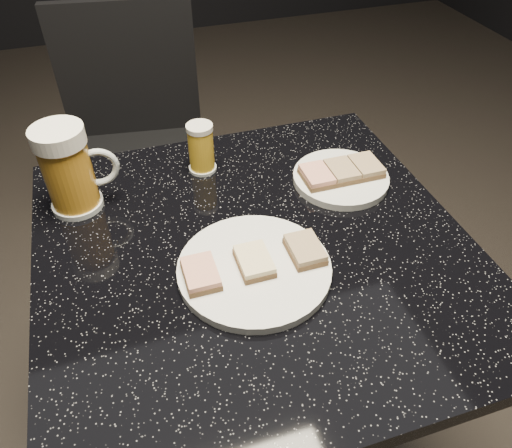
# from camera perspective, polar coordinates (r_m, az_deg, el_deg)

# --- Properties ---
(plate_large) EXTENTS (0.24, 0.24, 0.01)m
(plate_large) POSITION_cam_1_polar(r_m,az_deg,el_deg) (0.77, -0.20, -5.14)
(plate_large) COLOR white
(plate_large) RESTS_ON table
(plate_small) EXTENTS (0.18, 0.18, 0.01)m
(plate_small) POSITION_cam_1_polar(r_m,az_deg,el_deg) (0.96, 9.64, 5.18)
(plate_small) COLOR silver
(plate_small) RESTS_ON table
(table) EXTENTS (0.70, 0.70, 0.75)m
(table) POSITION_cam_1_polar(r_m,az_deg,el_deg) (1.00, 0.00, -12.61)
(table) COLOR black
(table) RESTS_ON floor
(beer_mug) EXTENTS (0.13, 0.09, 0.16)m
(beer_mug) POSITION_cam_1_polar(r_m,az_deg,el_deg) (0.90, -20.58, 5.91)
(beer_mug) COLOR silver
(beer_mug) RESTS_ON table
(beer_tumbler) EXTENTS (0.05, 0.05, 0.10)m
(beer_tumbler) POSITION_cam_1_polar(r_m,az_deg,el_deg) (0.96, -6.29, 8.62)
(beer_tumbler) COLOR silver
(beer_tumbler) RESTS_ON table
(chair) EXTENTS (0.47, 0.47, 0.88)m
(chair) POSITION_cam_1_polar(r_m,az_deg,el_deg) (1.58, -13.54, 9.23)
(chair) COLOR black
(chair) RESTS_ON floor
(canapes_on_plate_large) EXTENTS (0.22, 0.07, 0.02)m
(canapes_on_plate_large) POSITION_cam_1_polar(r_m,az_deg,el_deg) (0.76, -0.20, -4.30)
(canapes_on_plate_large) COLOR #4C3521
(canapes_on_plate_large) RESTS_ON plate_large
(canapes_on_plate_small) EXTENTS (0.15, 0.07, 0.02)m
(canapes_on_plate_small) POSITION_cam_1_polar(r_m,az_deg,el_deg) (0.95, 9.75, 5.97)
(canapes_on_plate_small) COLOR #4C3521
(canapes_on_plate_small) RESTS_ON plate_small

